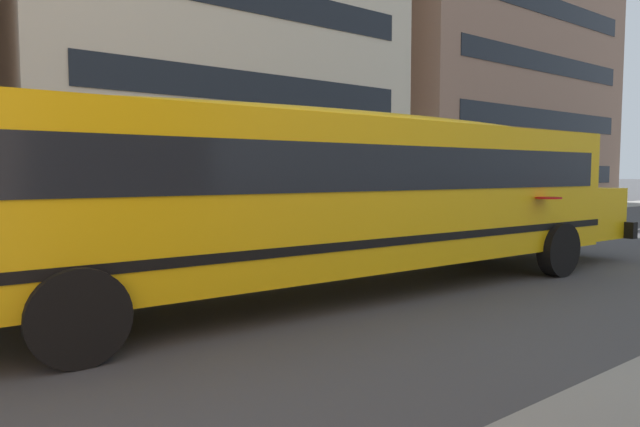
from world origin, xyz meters
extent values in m
plane|color=#424244|center=(0.00, 0.00, 0.00)|extent=(400.00, 400.00, 0.00)
cube|color=gray|center=(0.00, 7.52, 0.01)|extent=(120.00, 3.00, 0.01)
cube|color=silver|center=(0.00, 0.00, 0.00)|extent=(110.00, 0.16, 0.01)
cube|color=yellow|center=(-0.34, -1.55, 1.65)|extent=(11.42, 3.01, 2.27)
cube|color=yellow|center=(6.15, -1.80, 1.08)|extent=(1.73, 2.23, 1.13)
cube|color=black|center=(6.97, -1.83, 0.70)|extent=(0.30, 2.58, 0.37)
cube|color=black|center=(-0.34, -1.55, 2.06)|extent=(10.75, 3.02, 0.66)
cube|color=black|center=(-0.34, -1.55, 0.98)|extent=(11.45, 3.04, 0.12)
ellipsoid|color=yellow|center=(-0.34, -1.55, 2.78)|extent=(10.96, 2.78, 0.37)
cylinder|color=red|center=(3.23, -3.17, 1.54)|extent=(0.47, 0.47, 0.03)
cylinder|color=black|center=(4.02, -0.43, 0.52)|extent=(1.04, 0.33, 1.03)
cylinder|color=black|center=(3.92, -3.01, 0.52)|extent=(1.04, 0.33, 1.03)
cylinder|color=black|center=(-4.59, -0.10, 0.52)|extent=(1.04, 0.33, 1.03)
cylinder|color=black|center=(-4.69, -2.68, 0.52)|extent=(1.04, 0.33, 1.03)
cube|color=#195B66|center=(18.79, 4.87, 0.65)|extent=(3.90, 1.70, 0.70)
cube|color=black|center=(18.64, 4.87, 1.32)|extent=(2.20, 1.56, 0.64)
cylinder|color=black|center=(20.09, 5.72, 0.30)|extent=(0.60, 0.18, 0.60)
cylinder|color=black|center=(20.10, 4.02, 0.30)|extent=(0.60, 0.18, 0.60)
cylinder|color=black|center=(17.49, 5.72, 0.30)|extent=(0.60, 0.18, 0.60)
cylinder|color=black|center=(17.50, 4.02, 0.30)|extent=(0.60, 0.18, 0.60)
cube|color=#C1B28E|center=(10.82, 4.58, 0.65)|extent=(3.94, 1.78, 0.70)
cube|color=black|center=(10.67, 4.58, 1.32)|extent=(2.23, 1.61, 0.64)
cylinder|color=black|center=(12.13, 5.40, 0.30)|extent=(0.60, 0.19, 0.60)
cylinder|color=black|center=(12.10, 3.70, 0.30)|extent=(0.60, 0.19, 0.60)
cylinder|color=black|center=(9.54, 5.46, 0.30)|extent=(0.60, 0.19, 0.60)
cylinder|color=black|center=(9.50, 3.76, 0.30)|extent=(0.60, 0.19, 0.60)
cube|color=beige|center=(4.54, 15.61, 9.60)|extent=(15.77, 13.16, 19.20)
cube|color=black|center=(4.54, 9.00, 1.92)|extent=(13.25, 0.04, 1.10)
cube|color=black|center=(4.54, 9.00, 5.12)|extent=(13.25, 0.04, 1.10)
cube|color=#93705B|center=(23.76, 14.06, 9.60)|extent=(18.70, 10.07, 19.20)
cube|color=black|center=(23.76, 9.00, 1.92)|extent=(15.70, 0.04, 1.10)
cube|color=black|center=(23.76, 9.00, 5.12)|extent=(15.70, 0.04, 1.10)
cube|color=black|center=(23.76, 9.00, 8.32)|extent=(15.70, 0.04, 1.10)
cube|color=black|center=(23.76, 9.00, 11.52)|extent=(15.70, 0.04, 1.10)
camera|label=1|loc=(-6.02, -8.52, 1.98)|focal=30.60mm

